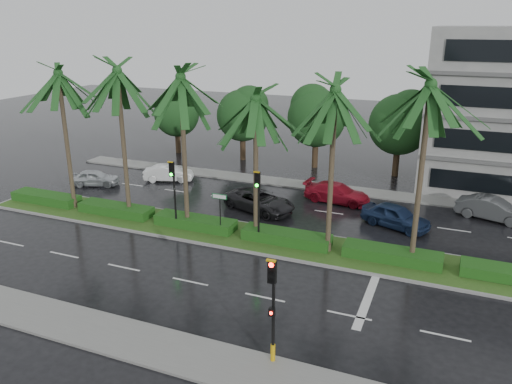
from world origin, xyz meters
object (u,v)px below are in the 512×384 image
at_px(car_silver, 95,178).
at_px(car_darkgrey, 259,201).
at_px(street_sign, 220,204).
at_px(car_red, 337,193).
at_px(car_blue, 396,216).
at_px(car_white, 168,173).
at_px(signal_median_left, 173,185).
at_px(signal_near, 273,307).
at_px(car_grey, 493,209).

relative_size(car_silver, car_darkgrey, 0.73).
height_order(street_sign, car_red, street_sign).
distance_m(car_red, car_blue, 5.51).
bearing_deg(car_white, car_darkgrey, -131.71).
bearing_deg(car_silver, car_red, -99.60).
relative_size(street_sign, car_silver, 0.70).
xyz_separation_m(street_sign, car_silver, (-13.63, 5.28, -1.49)).
height_order(signal_median_left, car_white, signal_median_left).
xyz_separation_m(car_silver, car_red, (18.63, 3.50, 0.05)).
relative_size(car_silver, car_red, 0.79).
bearing_deg(car_red, car_white, 96.75).
bearing_deg(car_red, signal_near, -168.08).
bearing_deg(car_white, car_red, -110.19).
xyz_separation_m(car_blue, car_grey, (5.68, 3.70, -0.00)).
distance_m(car_silver, car_blue, 23.13).
xyz_separation_m(car_silver, car_white, (4.73, 3.27, 0.01)).
bearing_deg(car_white, signal_median_left, -167.10).
relative_size(signal_median_left, car_silver, 1.17).
distance_m(signal_near, car_silver, 25.66).
relative_size(car_white, car_grey, 0.88).
distance_m(car_silver, car_darkgrey, 14.13).
bearing_deg(car_blue, car_darkgrey, 114.61).
height_order(signal_median_left, car_grey, signal_median_left).
bearing_deg(car_red, signal_median_left, 144.04).
relative_size(street_sign, car_darkgrey, 0.51).
distance_m(signal_median_left, car_red, 12.23).
height_order(car_silver, car_blue, car_blue).
height_order(signal_near, car_red, signal_near).
bearing_deg(car_grey, car_silver, 113.15).
bearing_deg(car_darkgrey, car_grey, -54.80).
bearing_deg(car_red, car_blue, -119.42).
bearing_deg(car_blue, signal_median_left, 135.75).
height_order(car_white, car_red, car_red).
bearing_deg(street_sign, signal_near, -54.66).
bearing_deg(car_red, car_silver, 106.44).
relative_size(signal_median_left, car_grey, 0.98).
bearing_deg(car_grey, signal_median_left, 132.74).
relative_size(car_white, car_red, 0.83).
bearing_deg(car_white, street_sign, -154.99).
distance_m(car_blue, car_grey, 6.78).
bearing_deg(car_silver, street_sign, -131.43).
distance_m(signal_near, signal_median_left, 13.93).
bearing_deg(car_silver, car_darkgrey, -111.29).
distance_m(signal_near, car_white, 24.40).
relative_size(street_sign, car_blue, 0.60).
relative_size(car_white, car_blue, 0.91).
bearing_deg(car_grey, car_white, 106.99).
height_order(signal_near, car_darkgrey, signal_near).
bearing_deg(car_silver, car_blue, -109.45).
height_order(car_red, car_blue, car_blue).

